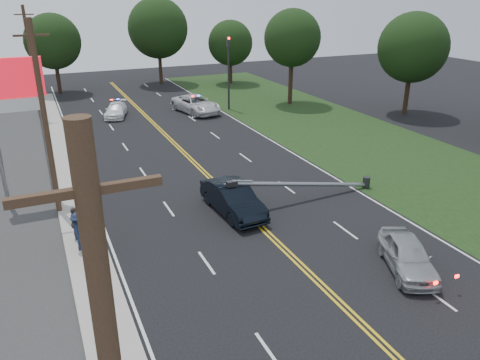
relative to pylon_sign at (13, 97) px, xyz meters
name	(u,v)px	position (x,y,z in m)	size (l,w,h in m)	color
ground	(328,292)	(10.50, -14.00, -6.00)	(120.00, 120.00, 0.00)	black
sidewalk	(79,224)	(2.10, -4.00, -5.94)	(1.80, 70.00, 0.12)	#A39F93
grass_verge	(411,165)	(24.00, -4.00, -5.99)	(12.00, 80.00, 0.01)	black
centerline_yellow	(231,197)	(10.50, -4.00, -5.99)	(0.36, 80.00, 0.00)	gold
pylon_sign	(13,97)	(0.00, 0.00, 0.00)	(3.20, 0.35, 8.00)	gray
traffic_signal	(229,67)	(18.80, 16.00, -1.79)	(0.28, 0.41, 7.05)	#2D2D30
fallen_streetlight	(312,184)	(14.69, -6.00, -5.08)	(9.36, 0.44, 1.91)	#2D2D30
utility_pole_mid	(45,121)	(1.30, -2.00, -0.91)	(1.60, 0.28, 10.00)	#382619
utility_pole_far	(32,63)	(1.30, 20.00, -0.91)	(1.60, 0.28, 10.00)	#382619
tree_6	(53,41)	(3.90, 31.30, -0.18)	(6.14, 6.14, 8.90)	black
tree_7	(158,28)	(16.28, 32.44, 0.80)	(7.32, 7.32, 10.46)	black
tree_8	(230,43)	(24.50, 28.99, -0.98)	(5.56, 5.56, 7.81)	black
tree_9	(292,38)	(25.69, 15.75, 0.67)	(5.71, 5.71, 9.55)	black
tree_13	(413,48)	(33.64, 7.33, 0.24)	(6.40, 6.40, 9.44)	black
crashed_sedan	(233,199)	(9.85, -5.86, -5.18)	(1.73, 4.97, 1.64)	black
waiting_sedan	(408,255)	(14.46, -13.98, -5.29)	(1.67, 4.16, 1.42)	#A6ABAE
emergency_a	(196,104)	(15.35, 16.08, -5.17)	(2.75, 5.96, 1.66)	silver
emergency_b	(116,110)	(7.89, 17.64, -5.37)	(1.76, 4.33, 1.26)	white
bystander_a	(93,240)	(2.37, -7.58, -5.07)	(0.59, 0.39, 1.61)	#222328
bystander_b	(83,226)	(2.12, -6.33, -4.93)	(0.92, 0.71, 1.89)	silver
bystander_c	(79,231)	(1.92, -6.70, -4.96)	(1.19, 0.68, 1.84)	#1B2643
bystander_d	(75,223)	(1.82, -5.65, -5.06)	(0.96, 0.40, 1.64)	#5A4F48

